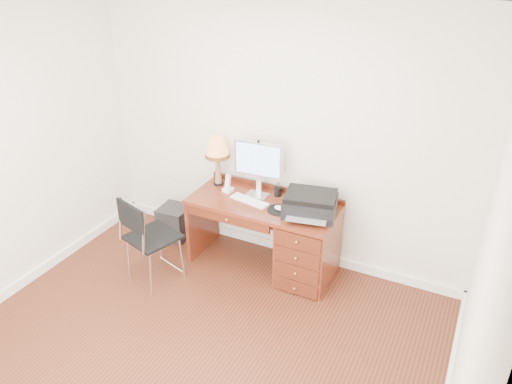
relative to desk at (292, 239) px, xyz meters
The scene contains 12 objects.
ground 1.50m from the desk, 102.93° to the right, with size 4.00×4.00×0.00m, color #3D190E.
room_shell 0.91m from the desk, 112.63° to the right, with size 4.00×4.00×4.00m.
desk is the anchor object (origin of this frame).
monitor 0.84m from the desk, 164.15° to the left, with size 0.50×0.18×0.58m.
keyboard 0.58m from the desk, behind, with size 0.42×0.12×0.02m, color white.
mouse_pad 0.38m from the desk, 146.15° to the right, with size 0.24×0.24×0.05m.
printer 0.48m from the desk, ahead, with size 0.56×0.47×0.22m.
leg_lamp 1.19m from the desk, behind, with size 0.26×0.26×0.54m.
phone 0.85m from the desk, behind, with size 0.10×0.10×0.19m.
pen_cup 0.50m from the desk, 142.74° to the left, with size 0.08×0.08×0.10m, color black.
chair 1.43m from the desk, 146.90° to the right, with size 0.56×0.56×0.94m.
equipment_box 1.49m from the desk, behind, with size 0.32×0.32×0.38m, color black.
Camera 1 is at (1.88, -2.54, 3.14)m, focal length 35.00 mm.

